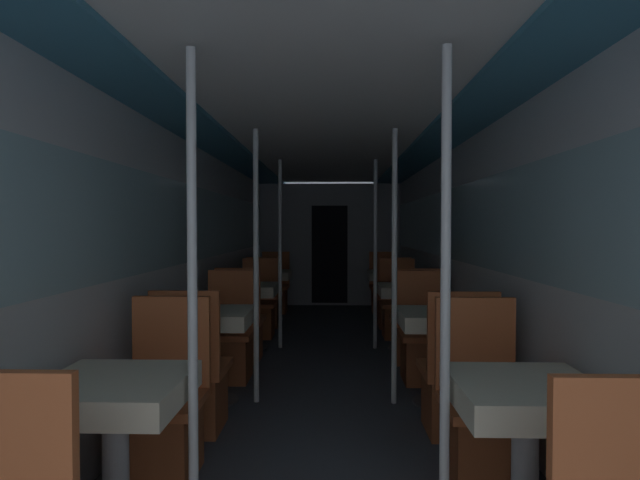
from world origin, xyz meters
name	(u,v)px	position (x,y,z in m)	size (l,w,h in m)	color
wall_left	(199,253)	(-1.28, 3.78, 1.14)	(0.05, 10.35, 2.17)	silver
wall_right	(456,253)	(1.28, 3.78, 1.14)	(0.05, 10.35, 2.17)	silver
ceiling_panel	(327,144)	(0.00, 3.78, 2.21)	(2.56, 10.35, 0.07)	white
bulkhead_far	(330,245)	(0.00, 7.76, 1.08)	(2.51, 0.09, 2.17)	gray
dining_table_left_0	(115,406)	(-0.89, 1.00, 0.61)	(0.61, 0.61, 0.73)	#4C4C51
chair_left_far_0	(162,425)	(-0.89, 1.58, 0.29)	(0.46, 0.46, 0.99)	brown
support_pole_left_0	(192,298)	(-0.55, 1.00, 1.09)	(0.04, 0.04, 2.17)	silver
dining_table_left_1	(213,326)	(-0.89, 2.79, 0.61)	(0.61, 0.61, 0.73)	#4C4C51
chair_left_near_1	(193,389)	(-0.89, 2.20, 0.29)	(0.46, 0.46, 0.99)	brown
chair_left_far_1	(229,347)	(-0.89, 3.37, 0.29)	(0.46, 0.46, 0.99)	brown
support_pole_left_1	(256,266)	(-0.55, 2.79, 1.09)	(0.04, 0.04, 2.17)	silver
dining_table_left_2	(250,295)	(-0.89, 4.58, 0.61)	(0.61, 0.61, 0.73)	#4C4C51
chair_left_near_2	(241,333)	(-0.89, 3.99, 0.29)	(0.46, 0.46, 0.99)	brown
chair_left_far_2	(258,314)	(-0.89, 5.16, 0.29)	(0.46, 0.46, 0.99)	brown
support_pole_left_2	(280,254)	(-0.55, 4.58, 1.09)	(0.04, 0.04, 2.17)	silver
dining_table_left_3	(270,279)	(-0.89, 6.37, 0.61)	(0.61, 0.61, 0.73)	#4C4C51
chair_left_near_3	(265,306)	(-0.89, 5.78, 0.29)	(0.46, 0.46, 0.99)	brown
chair_left_far_3	(275,295)	(-0.89, 6.95, 0.29)	(0.46, 0.46, 0.99)	brown
dining_table_right_0	(525,410)	(0.89, 1.00, 0.61)	(0.61, 0.61, 0.73)	#4C4C51
chair_right_far_0	(484,428)	(0.89, 1.58, 0.29)	(0.46, 0.46, 0.99)	brown
support_pole_right_0	(445,299)	(0.55, 1.00, 1.09)	(0.04, 0.04, 2.17)	silver
dining_table_right_1	(438,327)	(0.89, 2.79, 0.61)	(0.61, 0.61, 0.73)	#4C4C51
chair_right_near_1	(456,391)	(0.89, 2.20, 0.29)	(0.46, 0.46, 0.99)	brown
chair_right_far_1	(424,349)	(0.89, 3.37, 0.29)	(0.46, 0.46, 0.99)	brown
support_pole_right_1	(394,267)	(0.55, 2.79, 1.09)	(0.04, 0.04, 2.17)	silver
dining_table_right_2	(405,296)	(0.89, 4.58, 0.61)	(0.61, 0.61, 0.73)	#4C4C51
chair_right_near_2	(413,334)	(0.89, 3.99, 0.29)	(0.46, 0.46, 0.99)	brown
chair_right_far_2	(399,314)	(0.89, 5.16, 0.29)	(0.46, 0.46, 0.99)	brown
support_pole_right_2	(375,254)	(0.55, 4.58, 1.09)	(0.04, 0.04, 2.17)	silver
dining_table_right_3	(388,279)	(0.89, 6.37, 0.61)	(0.61, 0.61, 0.73)	#4C4C51
chair_right_near_3	(393,306)	(0.89, 5.78, 0.29)	(0.46, 0.46, 0.99)	brown
chair_right_far_3	(384,295)	(0.89, 6.95, 0.29)	(0.46, 0.46, 0.99)	brown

